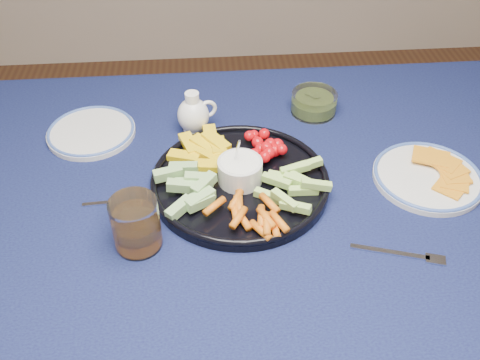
{
  "coord_description": "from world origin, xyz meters",
  "views": [
    {
      "loc": [
        -0.09,
        -0.74,
        1.48
      ],
      "look_at": [
        -0.02,
        0.07,
        0.76
      ],
      "focal_mm": 40.0,
      "sensor_mm": 36.0,
      "label": 1
    }
  ],
  "objects": [
    {
      "name": "juice_tumbler",
      "position": [
        -0.22,
        -0.07,
        0.79
      ],
      "size": [
        0.09,
        0.09,
        0.1
      ],
      "color": "white",
      "rests_on": "dining_table"
    },
    {
      "name": "cheese_plate",
      "position": [
        0.36,
        0.05,
        0.76
      ],
      "size": [
        0.22,
        0.22,
        0.03
      ],
      "color": "silver",
      "rests_on": "dining_table"
    },
    {
      "name": "fork_right",
      "position": [
        0.26,
        -0.14,
        0.75
      ],
      "size": [
        0.16,
        0.06,
        0.0
      ],
      "color": "silver",
      "rests_on": "dining_table"
    },
    {
      "name": "pickle_bowl",
      "position": [
        0.17,
        0.32,
        0.77
      ],
      "size": [
        0.11,
        0.11,
        0.05
      ],
      "color": "white",
      "rests_on": "dining_table"
    },
    {
      "name": "creamer_pitcher",
      "position": [
        -0.11,
        0.27,
        0.79
      ],
      "size": [
        0.09,
        0.07,
        0.1
      ],
      "color": "white",
      "rests_on": "dining_table"
    },
    {
      "name": "dining_table",
      "position": [
        0.0,
        0.0,
        0.66
      ],
      "size": [
        1.67,
        1.07,
        0.75
      ],
      "color": "#52341B",
      "rests_on": "ground"
    },
    {
      "name": "side_plate_extra",
      "position": [
        -0.35,
        0.27,
        0.75
      ],
      "size": [
        0.2,
        0.2,
        0.02
      ],
      "color": "silver",
      "rests_on": "dining_table"
    },
    {
      "name": "crudite_platter",
      "position": [
        -0.03,
        0.07,
        0.77
      ],
      "size": [
        0.36,
        0.36,
        0.12
      ],
      "color": "black",
      "rests_on": "dining_table"
    },
    {
      "name": "fork_left",
      "position": [
        -0.25,
        0.04,
        0.75
      ],
      "size": [
        0.14,
        0.02,
        0.0
      ],
      "color": "silver",
      "rests_on": "dining_table"
    }
  ]
}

